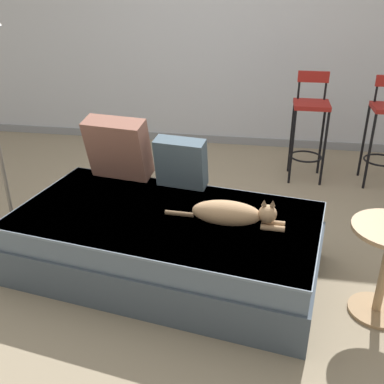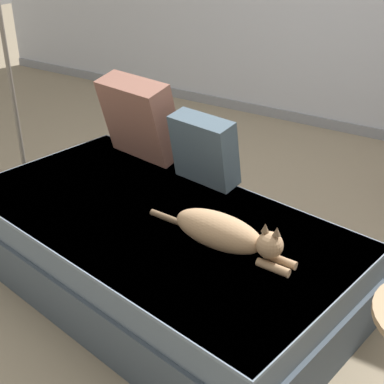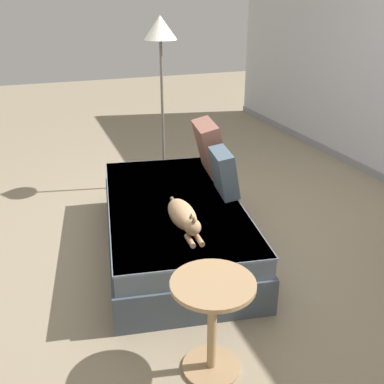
{
  "view_description": "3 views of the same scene",
  "coord_description": "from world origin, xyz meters",
  "px_view_note": "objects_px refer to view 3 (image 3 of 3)",
  "views": [
    {
      "loc": [
        0.58,
        -2.83,
        1.77
      ],
      "look_at": [
        0.15,
        -0.3,
        0.54
      ],
      "focal_mm": 42.0,
      "sensor_mm": 36.0,
      "label": 1
    },
    {
      "loc": [
        1.34,
        -2.12,
        1.69
      ],
      "look_at": [
        0.15,
        -0.3,
        0.54
      ],
      "focal_mm": 50.0,
      "sensor_mm": 36.0,
      "label": 2
    },
    {
      "loc": [
        3.02,
        -1.36,
        1.9
      ],
      "look_at": [
        0.15,
        -0.3,
        0.54
      ],
      "focal_mm": 42.0,
      "sensor_mm": 36.0,
      "label": 3
    }
  ],
  "objects_px": {
    "throw_pillow_corner": "(210,147)",
    "side_table": "(212,314)",
    "throw_pillow_middle": "(224,172)",
    "couch": "(174,224)",
    "cat": "(183,216)",
    "floor_lamp": "(161,45)"
  },
  "relations": [
    {
      "from": "throw_pillow_corner",
      "to": "side_table",
      "type": "bearing_deg",
      "value": -21.83
    },
    {
      "from": "throw_pillow_middle",
      "to": "side_table",
      "type": "bearing_deg",
      "value": -26.09
    },
    {
      "from": "couch",
      "to": "cat",
      "type": "xyz_separation_m",
      "value": [
        0.42,
        -0.06,
        0.28
      ]
    },
    {
      "from": "throw_pillow_corner",
      "to": "cat",
      "type": "height_order",
      "value": "throw_pillow_corner"
    },
    {
      "from": "cat",
      "to": "couch",
      "type": "bearing_deg",
      "value": 171.63
    },
    {
      "from": "couch",
      "to": "side_table",
      "type": "relative_size",
      "value": 3.63
    },
    {
      "from": "throw_pillow_corner",
      "to": "side_table",
      "type": "distance_m",
      "value": 1.91
    },
    {
      "from": "couch",
      "to": "floor_lamp",
      "type": "distance_m",
      "value": 1.81
    },
    {
      "from": "throw_pillow_corner",
      "to": "throw_pillow_middle",
      "type": "distance_m",
      "value": 0.48
    },
    {
      "from": "throw_pillow_corner",
      "to": "cat",
      "type": "bearing_deg",
      "value": -32.39
    },
    {
      "from": "side_table",
      "to": "floor_lamp",
      "type": "distance_m",
      "value": 2.84
    },
    {
      "from": "throw_pillow_corner",
      "to": "throw_pillow_middle",
      "type": "xyz_separation_m",
      "value": [
        0.48,
        -0.08,
        -0.05
      ]
    },
    {
      "from": "couch",
      "to": "floor_lamp",
      "type": "height_order",
      "value": "floor_lamp"
    },
    {
      "from": "throw_pillow_corner",
      "to": "side_table",
      "type": "height_order",
      "value": "throw_pillow_corner"
    },
    {
      "from": "side_table",
      "to": "throw_pillow_middle",
      "type": "bearing_deg",
      "value": 153.91
    },
    {
      "from": "side_table",
      "to": "floor_lamp",
      "type": "height_order",
      "value": "floor_lamp"
    },
    {
      "from": "couch",
      "to": "cat",
      "type": "height_order",
      "value": "cat"
    },
    {
      "from": "couch",
      "to": "cat",
      "type": "bearing_deg",
      "value": -8.37
    },
    {
      "from": "throw_pillow_corner",
      "to": "throw_pillow_middle",
      "type": "height_order",
      "value": "throw_pillow_corner"
    },
    {
      "from": "couch",
      "to": "throw_pillow_corner",
      "type": "height_order",
      "value": "throw_pillow_corner"
    },
    {
      "from": "throw_pillow_corner",
      "to": "floor_lamp",
      "type": "distance_m",
      "value": 1.16
    },
    {
      "from": "side_table",
      "to": "floor_lamp",
      "type": "relative_size",
      "value": 0.33
    }
  ]
}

